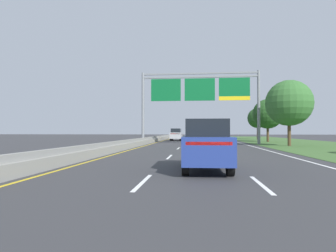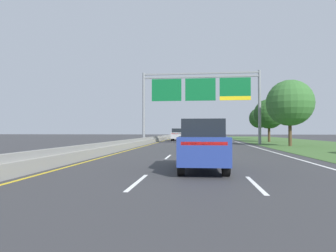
% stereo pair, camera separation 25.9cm
% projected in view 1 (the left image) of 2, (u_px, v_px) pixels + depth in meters
% --- Properties ---
extents(ground_plane, '(220.00, 220.00, 0.00)m').
position_uv_depth(ground_plane, '(197.00, 145.00, 33.22)').
color(ground_plane, '#333335').
extents(lane_striping, '(11.96, 106.00, 0.01)m').
position_uv_depth(lane_striping, '(198.00, 145.00, 32.76)').
color(lane_striping, white).
rests_on(lane_striping, ground).
extents(grass_verge_right, '(14.00, 110.00, 0.02)m').
position_uv_depth(grass_verge_right, '(321.00, 146.00, 31.82)').
color(grass_verge_right, '#3D602D').
rests_on(grass_verge_right, ground).
extents(median_barrier_concrete, '(0.60, 110.00, 0.85)m').
position_uv_depth(median_barrier_concrete, '(143.00, 142.00, 33.89)').
color(median_barrier_concrete, gray).
rests_on(median_barrier_concrete, ground).
extents(overhead_sign_gantry, '(15.06, 0.42, 9.28)m').
position_uv_depth(overhead_sign_gantry, '(200.00, 93.00, 35.82)').
color(overhead_sign_gantry, gray).
rests_on(overhead_sign_gantry, ground).
extents(pickup_truck_navy, '(2.05, 5.42, 2.20)m').
position_uv_depth(pickup_truck_navy, '(198.00, 134.00, 54.07)').
color(pickup_truck_navy, '#161E47').
rests_on(pickup_truck_navy, ground).
extents(car_silver_left_lane_suv, '(1.92, 4.71, 2.11)m').
position_uv_depth(car_silver_left_lane_suv, '(176.00, 134.00, 49.09)').
color(car_silver_left_lane_suv, '#B2B5BA').
rests_on(car_silver_left_lane_suv, ground).
extents(car_blue_centre_lane_suv, '(2.00, 4.74, 2.11)m').
position_uv_depth(car_blue_centre_lane_suv, '(205.00, 144.00, 11.92)').
color(car_blue_centre_lane_suv, navy).
rests_on(car_blue_centre_lane_suv, ground).
extents(car_grey_centre_lane_sedan, '(1.85, 4.41, 1.57)m').
position_uv_depth(car_grey_centre_lane_sedan, '(196.00, 137.00, 37.00)').
color(car_grey_centre_lane_sedan, slate).
rests_on(car_grey_centre_lane_sedan, ground).
extents(roadside_tree_mid, '(5.11, 5.11, 7.34)m').
position_uv_depth(roadside_tree_mid, '(289.00, 103.00, 31.22)').
color(roadside_tree_mid, '#4C3823').
rests_on(roadside_tree_mid, ground).
extents(roadside_tree_far, '(4.53, 4.53, 6.57)m').
position_uv_depth(roadside_tree_far, '(268.00, 114.00, 43.02)').
color(roadside_tree_far, '#4C3823').
rests_on(roadside_tree_far, ground).
extents(roadside_tree_distant, '(4.02, 4.02, 6.30)m').
position_uv_depth(roadside_tree_distant, '(258.00, 118.00, 56.45)').
color(roadside_tree_distant, '#4C3823').
rests_on(roadside_tree_distant, ground).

